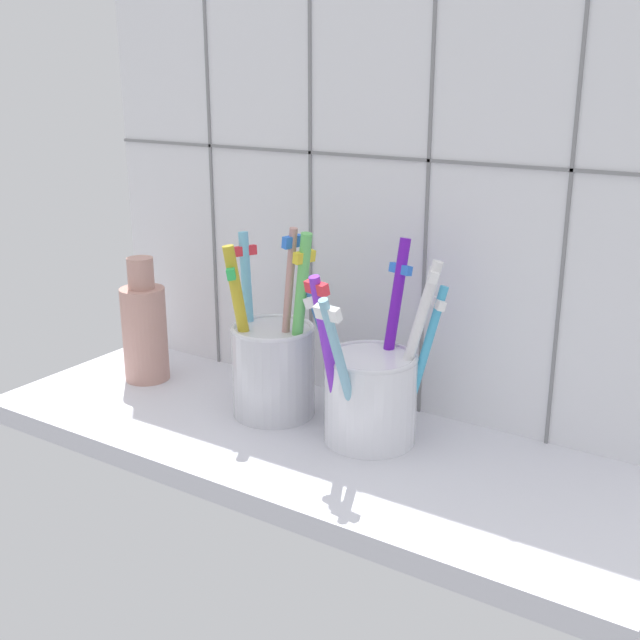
% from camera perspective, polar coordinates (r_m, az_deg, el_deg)
% --- Properties ---
extents(counter_slab, '(0.64, 0.22, 0.02)m').
position_cam_1_polar(counter_slab, '(0.75, -1.20, -9.00)').
color(counter_slab, silver).
rests_on(counter_slab, ground).
extents(tile_wall_back, '(0.64, 0.02, 0.45)m').
position_cam_1_polar(tile_wall_back, '(0.78, 3.71, 8.71)').
color(tile_wall_back, white).
rests_on(tile_wall_back, ground).
extents(toothbrush_cup_left, '(0.10, 0.08, 0.19)m').
position_cam_1_polar(toothbrush_cup_left, '(0.77, -3.39, -3.13)').
color(toothbrush_cup_left, silver).
rests_on(toothbrush_cup_left, counter_slab).
extents(toothbrush_cup_right, '(0.13, 0.13, 0.18)m').
position_cam_1_polar(toothbrush_cup_right, '(0.72, 3.61, -5.03)').
color(toothbrush_cup_right, white).
rests_on(toothbrush_cup_right, counter_slab).
extents(ceramic_vase, '(0.05, 0.05, 0.14)m').
position_cam_1_polar(ceramic_vase, '(0.88, -12.41, -0.58)').
color(ceramic_vase, tan).
rests_on(ceramic_vase, counter_slab).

